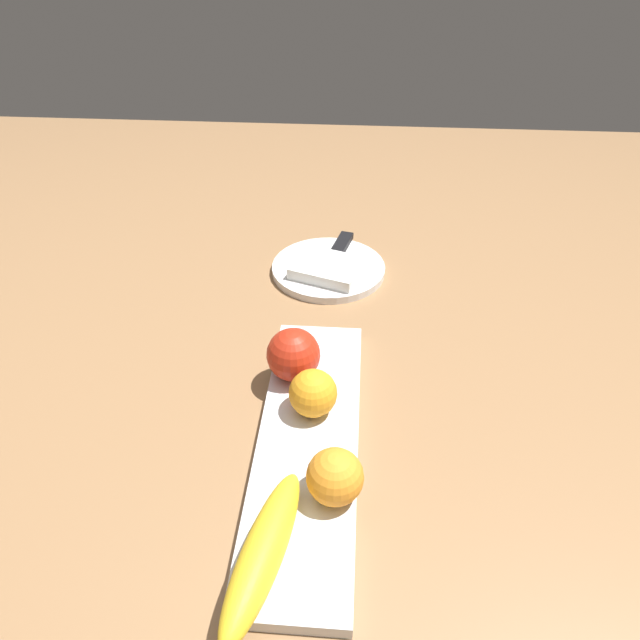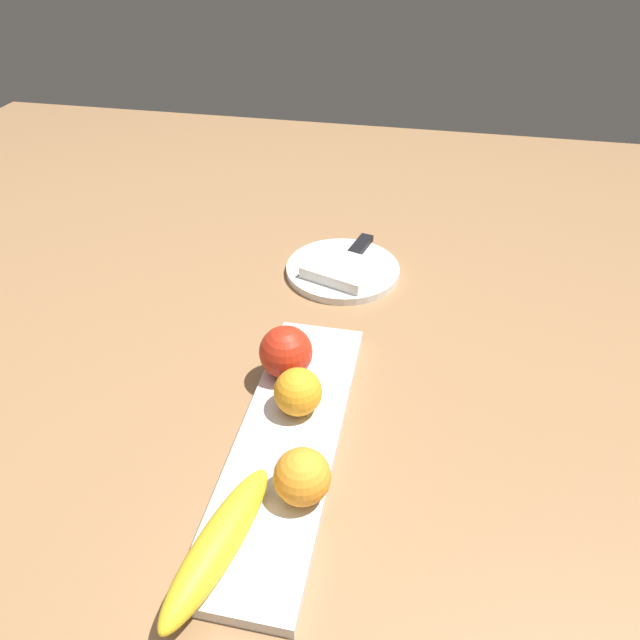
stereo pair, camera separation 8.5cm
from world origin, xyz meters
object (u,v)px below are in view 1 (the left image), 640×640
Objects in this scene: orange_near_banana at (313,393)px; knife at (339,250)px; fruit_tray at (308,447)px; apple at (293,355)px; orange_near_apple at (335,477)px; folded_napkin at (328,268)px; banana at (263,552)px; dinner_plate at (328,269)px.

orange_near_banana is 0.41m from knife.
fruit_tray is 2.48× the size of knife.
fruit_tray is at bearing -2.79° from orange_near_banana.
apple reaches higher than orange_near_apple.
fruit_tray is 3.88× the size of folded_napkin.
knife is at bearing 178.10° from orange_near_banana.
banana is 0.58m from dinner_plate.
fruit_tray is 0.46m from knife.
orange_near_apple is 0.49m from dinner_plate.
banana is (0.16, -0.03, 0.03)m from fruit_tray.
folded_napkin is 0.07m from knife.
knife is (-0.62, 0.05, -0.02)m from banana.
knife reaches higher than dinner_plate.
orange_near_apple is at bearing 4.60° from folded_napkin.
orange_near_banana is at bearing 26.07° from apple.
apple is 0.28m from banana.
fruit_tray is 7.18× the size of orange_near_banana.
orange_near_apple is (0.07, 0.04, 0.04)m from fruit_tray.
folded_napkin is (-0.39, 0.00, 0.02)m from fruit_tray.
apple is 0.36× the size of dinner_plate.
orange_near_banana is at bearing 177.21° from fruit_tray.
banana is at bearing -3.03° from folded_napkin.
banana is 0.62m from knife.
orange_near_banana is 0.34m from folded_napkin.
orange_near_banana reaches higher than folded_napkin.
banana is 0.55m from folded_napkin.
banana is at bearing -2.90° from dinner_plate.
apple is 0.35m from knife.
banana is at bearing -37.26° from orange_near_apple.
fruit_tray is at bearing 14.00° from apple.
apple is 1.18× the size of orange_near_banana.
orange_near_banana is at bearing 0.41° from dinner_plate.
orange_near_apple reaches higher than banana.
apple reaches higher than dinner_plate.
apple is at bearing -6.26° from folded_napkin.
dinner_plate is (-0.41, 0.00, -0.00)m from fruit_tray.
apple is 0.30m from dinner_plate.
banana reaches higher than folded_napkin.
apple is at bearing 6.08° from knife.
banana is 3.11× the size of orange_near_banana.
folded_napkin is at bearing 180.00° from fruit_tray.
knife is at bearing -171.91° from banana.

